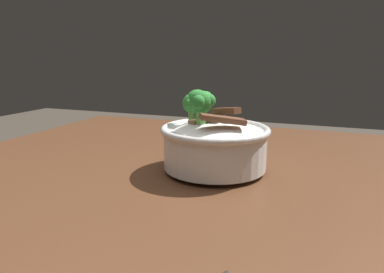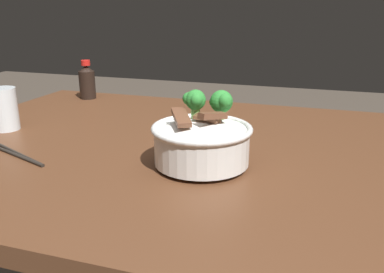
% 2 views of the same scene
% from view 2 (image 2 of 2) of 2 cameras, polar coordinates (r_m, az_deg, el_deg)
% --- Properties ---
extents(dining_table, '(1.20, 0.95, 0.81)m').
position_cam_2_polar(dining_table, '(1.04, -4.48, -8.43)').
color(dining_table, '#56331E').
rests_on(dining_table, ground).
extents(rice_bowl, '(0.21, 0.21, 0.15)m').
position_cam_2_polar(rice_bowl, '(0.82, 1.45, -0.14)').
color(rice_bowl, white).
rests_on(rice_bowl, dining_table).
extents(drinking_glass, '(0.07, 0.07, 0.11)m').
position_cam_2_polar(drinking_glass, '(1.18, -24.83, 3.30)').
color(drinking_glass, white).
rests_on(drinking_glass, dining_table).
extents(chopsticks_pair, '(0.22, 0.10, 0.01)m').
position_cam_2_polar(chopsticks_pair, '(0.98, -23.64, -2.15)').
color(chopsticks_pair, '#28231E').
rests_on(chopsticks_pair, dining_table).
extents(soy_sauce_bottle, '(0.06, 0.06, 0.13)m').
position_cam_2_polar(soy_sauce_bottle, '(1.49, -14.50, 7.46)').
color(soy_sauce_bottle, black).
rests_on(soy_sauce_bottle, dining_table).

